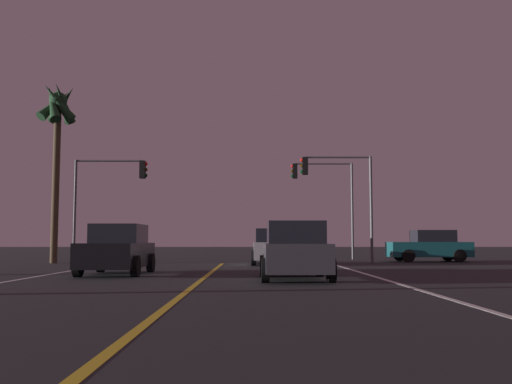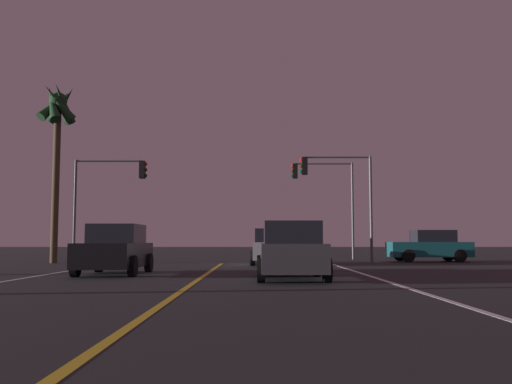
{
  "view_description": "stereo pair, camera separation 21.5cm",
  "coord_description": "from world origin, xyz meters",
  "px_view_note": "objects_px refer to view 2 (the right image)",
  "views": [
    {
      "loc": [
        1.48,
        0.9,
        1.16
      ],
      "look_at": [
        1.64,
        24.47,
        3.16
      ],
      "focal_mm": 39.84,
      "sensor_mm": 36.0,
      "label": 1
    },
    {
      "loc": [
        1.7,
        0.9,
        1.16
      ],
      "look_at": [
        1.64,
        24.47,
        3.16
      ],
      "focal_mm": 39.84,
      "sensor_mm": 36.0,
      "label": 2
    }
  ],
  "objects_px": {
    "palm_tree_left_far": "(59,119)",
    "car_ahead_far": "(273,247)",
    "car_crossing_side": "(431,246)",
    "car_lead_same_lane": "(293,252)",
    "traffic_light_near_left": "(112,185)",
    "traffic_light_far_right": "(325,187)",
    "car_oncoming": "(117,250)",
    "traffic_light_near_right": "(338,183)"
  },
  "relations": [
    {
      "from": "traffic_light_near_left",
      "to": "palm_tree_left_far",
      "type": "xyz_separation_m",
      "value": [
        -2.81,
        -0.02,
        3.45
      ]
    },
    {
      "from": "palm_tree_left_far",
      "to": "traffic_light_near_left",
      "type": "bearing_deg",
      "value": 0.47
    },
    {
      "from": "car_crossing_side",
      "to": "traffic_light_near_right",
      "type": "xyz_separation_m",
      "value": [
        -5.27,
        -1.82,
        3.27
      ]
    },
    {
      "from": "car_lead_same_lane",
      "to": "palm_tree_left_far",
      "type": "xyz_separation_m",
      "value": [
        -11.31,
        12.06,
        6.58
      ]
    },
    {
      "from": "car_ahead_far",
      "to": "car_lead_same_lane",
      "type": "relative_size",
      "value": 1.0
    },
    {
      "from": "car_oncoming",
      "to": "car_crossing_side",
      "type": "bearing_deg",
      "value": 128.83
    },
    {
      "from": "car_oncoming",
      "to": "car_lead_same_lane",
      "type": "distance_m",
      "value": 6.33
    },
    {
      "from": "car_oncoming",
      "to": "car_lead_same_lane",
      "type": "relative_size",
      "value": 1.0
    },
    {
      "from": "traffic_light_far_right",
      "to": "car_lead_same_lane",
      "type": "bearing_deg",
      "value": 80.05
    },
    {
      "from": "traffic_light_far_right",
      "to": "traffic_light_near_left",
      "type": "bearing_deg",
      "value": 25.38
    },
    {
      "from": "traffic_light_far_right",
      "to": "palm_tree_left_far",
      "type": "height_order",
      "value": "palm_tree_left_far"
    },
    {
      "from": "palm_tree_left_far",
      "to": "car_ahead_far",
      "type": "bearing_deg",
      "value": -8.24
    },
    {
      "from": "car_crossing_side",
      "to": "traffic_light_far_right",
      "type": "relative_size",
      "value": 0.73
    },
    {
      "from": "car_oncoming",
      "to": "car_ahead_far",
      "type": "xyz_separation_m",
      "value": [
        5.53,
        7.97,
        0.0
      ]
    },
    {
      "from": "car_oncoming",
      "to": "traffic_light_near_right",
      "type": "height_order",
      "value": "traffic_light_near_right"
    },
    {
      "from": "car_ahead_far",
      "to": "palm_tree_left_far",
      "type": "distance_m",
      "value": 12.94
    },
    {
      "from": "car_ahead_far",
      "to": "traffic_light_far_right",
      "type": "relative_size",
      "value": 0.73
    },
    {
      "from": "traffic_light_near_right",
      "to": "traffic_light_far_right",
      "type": "bearing_deg",
      "value": -90.01
    },
    {
      "from": "traffic_light_near_right",
      "to": "palm_tree_left_far",
      "type": "bearing_deg",
      "value": 0.09
    },
    {
      "from": "car_oncoming",
      "to": "car_lead_same_lane",
      "type": "xyz_separation_m",
      "value": [
        5.82,
        -2.49,
        0.0
      ]
    },
    {
      "from": "car_crossing_side",
      "to": "car_lead_same_lane",
      "type": "distance_m",
      "value": 16.22
    },
    {
      "from": "car_lead_same_lane",
      "to": "car_ahead_far",
      "type": "bearing_deg",
      "value": 1.58
    },
    {
      "from": "car_crossing_side",
      "to": "traffic_light_near_left",
      "type": "xyz_separation_m",
      "value": [
        -16.86,
        -1.82,
        3.13
      ]
    },
    {
      "from": "car_oncoming",
      "to": "traffic_light_near_right",
      "type": "bearing_deg",
      "value": 137.1
    },
    {
      "from": "car_lead_same_lane",
      "to": "traffic_light_near_right",
      "type": "xyz_separation_m",
      "value": [
        3.08,
        12.08,
        3.27
      ]
    },
    {
      "from": "car_oncoming",
      "to": "palm_tree_left_far",
      "type": "relative_size",
      "value": 0.46
    },
    {
      "from": "car_ahead_far",
      "to": "traffic_light_near_left",
      "type": "relative_size",
      "value": 0.82
    },
    {
      "from": "car_lead_same_lane",
      "to": "traffic_light_far_right",
      "type": "distance_m",
      "value": 18.2
    },
    {
      "from": "car_oncoming",
      "to": "traffic_light_near_right",
      "type": "relative_size",
      "value": 0.79
    },
    {
      "from": "car_lead_same_lane",
      "to": "traffic_light_far_right",
      "type": "height_order",
      "value": "traffic_light_far_right"
    },
    {
      "from": "car_lead_same_lane",
      "to": "traffic_light_near_left",
      "type": "distance_m",
      "value": 15.1
    },
    {
      "from": "car_lead_same_lane",
      "to": "traffic_light_near_left",
      "type": "bearing_deg",
      "value": 35.16
    },
    {
      "from": "car_oncoming",
      "to": "palm_tree_left_far",
      "type": "bearing_deg",
      "value": -150.13
    },
    {
      "from": "car_oncoming",
      "to": "traffic_light_far_right",
      "type": "relative_size",
      "value": 0.73
    },
    {
      "from": "car_ahead_far",
      "to": "traffic_light_near_left",
      "type": "bearing_deg",
      "value": 78.86
    },
    {
      "from": "car_oncoming",
      "to": "traffic_light_near_left",
      "type": "distance_m",
      "value": 10.44
    },
    {
      "from": "traffic_light_near_left",
      "to": "palm_tree_left_far",
      "type": "relative_size",
      "value": 0.56
    },
    {
      "from": "car_ahead_far",
      "to": "palm_tree_left_far",
      "type": "xyz_separation_m",
      "value": [
        -11.02,
        1.6,
        6.58
      ]
    },
    {
      "from": "car_lead_same_lane",
      "to": "palm_tree_left_far",
      "type": "distance_m",
      "value": 17.8
    },
    {
      "from": "car_oncoming",
      "to": "palm_tree_left_far",
      "type": "height_order",
      "value": "palm_tree_left_far"
    },
    {
      "from": "palm_tree_left_far",
      "to": "car_oncoming",
      "type": "bearing_deg",
      "value": -60.13
    },
    {
      "from": "car_ahead_far",
      "to": "car_lead_same_lane",
      "type": "distance_m",
      "value": 10.46
    }
  ]
}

